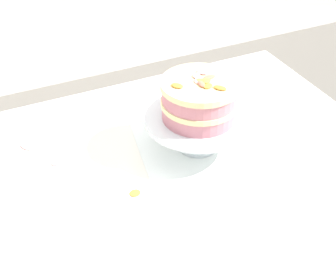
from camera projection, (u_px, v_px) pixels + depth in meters
name	position (u px, v px, depth m)	size (l,w,h in m)	color
dining_table	(148.00, 217.00, 1.36)	(1.40, 1.00, 0.74)	white
linen_napkin	(197.00, 147.00, 1.46)	(0.32, 0.32, 0.00)	white
cake_stand	(198.00, 122.00, 1.41)	(0.29, 0.29, 0.10)	silver
layer_cake	(199.00, 99.00, 1.37)	(0.21, 0.21, 0.12)	#CC7A84
loose_petal_0	(27.00, 147.00, 1.46)	(0.04, 0.02, 0.01)	pink
loose_petal_1	(58.00, 162.00, 1.40)	(0.04, 0.03, 0.01)	pink
loose_petal_2	(135.00, 193.00, 1.30)	(0.03, 0.03, 0.00)	orange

